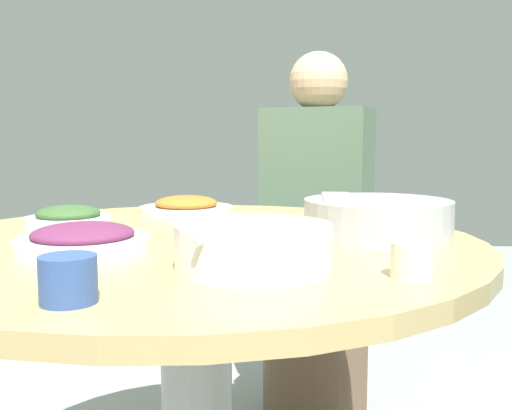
# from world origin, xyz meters

# --- Properties ---
(round_dining_table) EXTENTS (1.13, 1.13, 0.75)m
(round_dining_table) POSITION_xyz_m (0.00, 0.00, 0.60)
(round_dining_table) COLOR #99999E
(round_dining_table) RESTS_ON ground
(rice_bowl) EXTENTS (0.30, 0.30, 0.08)m
(rice_bowl) POSITION_xyz_m (0.36, 0.05, 0.79)
(rice_bowl) COLOR #B2B5BA
(rice_bowl) RESTS_ON round_dining_table
(soup_bowl) EXTENTS (0.24, 0.24, 0.07)m
(soup_bowl) POSITION_xyz_m (0.14, -0.26, 0.79)
(soup_bowl) COLOR white
(soup_bowl) RESTS_ON round_dining_table
(dish_stirfry) EXTENTS (0.24, 0.24, 0.05)m
(dish_stirfry) POSITION_xyz_m (-0.09, 0.36, 0.77)
(dish_stirfry) COLOR silver
(dish_stirfry) RESTS_ON round_dining_table
(dish_eggplant) EXTENTS (0.24, 0.24, 0.05)m
(dish_eggplant) POSITION_xyz_m (-0.17, -0.14, 0.77)
(dish_eggplant) COLOR silver
(dish_eggplant) RESTS_ON round_dining_table
(dish_greens) EXTENTS (0.19, 0.19, 0.05)m
(dish_greens) POSITION_xyz_m (-0.31, 0.14, 0.77)
(dish_greens) COLOR white
(dish_greens) RESTS_ON round_dining_table
(tea_cup_near) EXTENTS (0.06, 0.06, 0.05)m
(tea_cup_near) POSITION_xyz_m (0.37, -0.29, 0.78)
(tea_cup_near) COLOR silver
(tea_cup_near) RESTS_ON round_dining_table
(tea_cup_far) EXTENTS (0.07, 0.07, 0.06)m
(tea_cup_far) POSITION_xyz_m (-0.07, -0.45, 0.78)
(tea_cup_far) COLOR #314F94
(tea_cup_far) RESTS_ON round_dining_table
(stool_for_diner_left) EXTENTS (0.36, 0.36, 0.46)m
(stool_for_diner_left) POSITION_xyz_m (0.26, 0.80, 0.23)
(stool_for_diner_left) COLOR brown
(stool_for_diner_left) RESTS_ON ground
(diner_left) EXTENTS (0.41, 0.42, 0.76)m
(diner_left) POSITION_xyz_m (0.26, 0.80, 0.78)
(diner_left) COLOR #2D333D
(diner_left) RESTS_ON stool_for_diner_left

